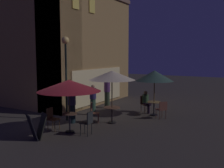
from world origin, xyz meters
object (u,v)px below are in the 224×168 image
at_px(cafe_table_1, 70,120).
at_px(cafe_chair_2, 88,121).
at_px(street_lamp_near_corner, 66,60).
at_px(cafe_chair_0, 93,111).
at_px(menu_sandwich_board, 37,127).
at_px(cafe_chair_3, 144,102).
at_px(patron_standing_2, 93,100).
at_px(patio_umbrella_0, 112,76).
at_px(cafe_table_2, 154,106).
at_px(cafe_chair_4, 162,108).
at_px(patron_seated_0, 146,100).
at_px(patio_umbrella_2, 154,76).
at_px(patron_standing_3, 72,106).
at_px(patron_standing_1, 107,93).
at_px(cafe_table_0, 112,111).
at_px(cafe_chair_1, 52,117).
at_px(patio_umbrella_1, 69,86).

height_order(cafe_table_1, cafe_chair_2, cafe_chair_2).
xyz_separation_m(street_lamp_near_corner, cafe_chair_0, (0.26, -1.37, -2.37)).
distance_m(menu_sandwich_board, cafe_chair_3, 6.51).
bearing_deg(patron_standing_2, patio_umbrella_0, -93.85).
bearing_deg(cafe_chair_0, patron_standing_2, 97.08).
distance_m(cafe_table_2, cafe_chair_4, 0.78).
bearing_deg(cafe_chair_3, cafe_table_2, 0.00).
height_order(patio_umbrella_0, patron_seated_0, patio_umbrella_0).
xyz_separation_m(cafe_table_1, cafe_chair_0, (1.72, 0.03, 0.04)).
height_order(cafe_chair_0, patron_seated_0, patron_seated_0).
bearing_deg(cafe_chair_4, patio_umbrella_2, 0.00).
height_order(cafe_chair_3, patron_standing_3, patron_standing_3).
distance_m(cafe_chair_0, patron_standing_2, 1.62).
distance_m(patio_umbrella_2, patron_standing_3, 4.49).
xyz_separation_m(street_lamp_near_corner, patron_standing_1, (3.47, -0.16, -2.05)).
relative_size(street_lamp_near_corner, cafe_table_0, 5.14).
height_order(cafe_chair_3, cafe_chair_4, cafe_chair_3).
distance_m(street_lamp_near_corner, cafe_chair_3, 4.96).
distance_m(cafe_table_0, cafe_chair_2, 2.06).
xyz_separation_m(cafe_chair_1, cafe_chair_3, (5.12, -2.02, -0.01)).
height_order(patio_umbrella_2, cafe_chair_0, patio_umbrella_2).
height_order(patio_umbrella_2, cafe_chair_3, patio_umbrella_2).
bearing_deg(patio_umbrella_1, cafe_chair_3, -12.95).
height_order(street_lamp_near_corner, cafe_table_0, street_lamp_near_corner).
distance_m(cafe_chair_1, patron_standing_2, 3.17).
distance_m(patio_umbrella_2, cafe_chair_0, 3.72).
height_order(patio_umbrella_2, patron_standing_1, patio_umbrella_2).
bearing_deg(cafe_chair_4, cafe_chair_3, 3.51).
distance_m(cafe_chair_2, patron_standing_3, 2.08).
bearing_deg(cafe_chair_2, patio_umbrella_1, -0.00).
relative_size(cafe_table_2, patron_seated_0, 0.61).
height_order(patron_seated_0, patron_standing_3, patron_standing_3).
distance_m(patio_umbrella_2, cafe_chair_1, 5.62).
distance_m(street_lamp_near_corner, cafe_table_1, 3.15).
relative_size(patio_umbrella_0, cafe_chair_0, 2.57).
height_order(cafe_chair_3, patron_standing_2, patron_standing_2).
bearing_deg(patio_umbrella_0, menu_sandwich_board, 159.97).
height_order(menu_sandwich_board, cafe_chair_3, menu_sandwich_board).
height_order(cafe_table_1, patio_umbrella_0, patio_umbrella_0).
bearing_deg(cafe_chair_4, patron_standing_1, 25.18).
bearing_deg(cafe_chair_4, patio_umbrella_0, 86.40).
relative_size(cafe_table_1, patron_standing_3, 0.48).
bearing_deg(patio_umbrella_1, cafe_chair_1, 98.25).
distance_m(patron_standing_1, patron_standing_2, 1.93).
relative_size(cafe_chair_1, patron_standing_2, 0.59).
xyz_separation_m(cafe_chair_2, cafe_chair_4, (3.98, -1.62, -0.04)).
bearing_deg(patio_umbrella_2, cafe_table_0, 154.82).
xyz_separation_m(cafe_chair_1, cafe_chair_2, (0.20, -1.73, 0.01)).
distance_m(cafe_chair_4, patron_standing_1, 3.84).
bearing_deg(patio_umbrella_1, patron_standing_2, 17.26).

